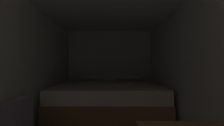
# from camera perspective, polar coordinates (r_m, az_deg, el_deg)

# --- Properties ---
(wall_back) EXTENTS (2.37, 0.05, 2.11)m
(wall_back) POSITION_cam_1_polar(r_m,az_deg,el_deg) (4.92, -0.76, -2.07)
(wall_back) COLOR silver
(wall_back) RESTS_ON ground
(wall_left) EXTENTS (0.05, 5.16, 2.11)m
(wall_left) POSITION_cam_1_polar(r_m,az_deg,el_deg) (2.64, -28.22, -3.23)
(wall_left) COLOR silver
(wall_left) RESTS_ON ground
(wall_right) EXTENTS (0.05, 5.16, 2.11)m
(wall_right) POSITION_cam_1_polar(r_m,az_deg,el_deg) (2.55, 24.94, -3.35)
(wall_right) COLOR silver
(wall_right) RESTS_ON ground
(bed) EXTENTS (2.15, 2.06, 0.91)m
(bed) POSITION_cam_1_polar(r_m,az_deg,el_deg) (3.91, -1.12, -12.31)
(bed) COLOR olive
(bed) RESTS_ON ground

